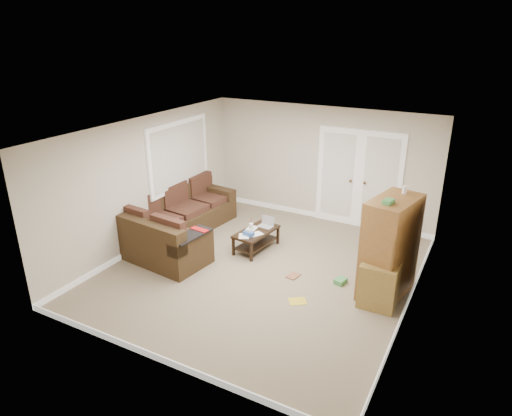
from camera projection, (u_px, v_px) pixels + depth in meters
The scene contains 17 objects.
floor at pixel (262, 270), 8.08m from camera, with size 5.50×5.50×0.00m, color gray.
ceiling at pixel (263, 130), 7.16m from camera, with size 5.00×5.50×0.02m, color white.
wall_left at pixel (147, 182), 8.72m from camera, with size 0.02×5.50×2.50m, color beige.
wall_right at pixel (418, 234), 6.52m from camera, with size 0.02×5.50×2.50m, color beige.
wall_back at pixel (321, 164), 9.87m from camera, with size 5.00×0.02×2.50m, color beige.
wall_front at pixel (155, 278), 5.37m from camera, with size 5.00×0.02×2.50m, color beige.
baseboards at pixel (262, 268), 8.06m from camera, with size 5.00×5.50×0.10m, color white, non-canonical shape.
french_doors at pixel (358, 180), 9.55m from camera, with size 1.80×0.05×2.13m.
window_left at pixel (179, 155), 9.41m from camera, with size 0.05×1.92×1.42m.
sectional_sofa at pixel (174, 226), 9.04m from camera, with size 1.99×3.03×0.88m.
coffee_table at pixel (257, 239), 8.77m from camera, with size 0.60×1.02×0.66m.
tv_armoire at pixel (390, 247), 7.08m from camera, with size 0.76×1.11×1.75m.
side_cabinet at pixel (380, 280), 6.94m from camera, with size 0.55×0.55×1.16m.
space_heater at pixel (410, 234), 9.13m from camera, with size 0.12×0.10×0.31m, color white.
floor_magazine at pixel (297, 301), 7.15m from camera, with size 0.27×0.21×0.01m, color gold.
floor_greenbox at pixel (341, 281), 7.65m from camera, with size 0.16×0.21×0.08m, color #3F8B46.
floor_book at pixel (289, 274), 7.92m from camera, with size 0.18×0.24×0.02m, color brown.
Camera 1 is at (3.27, -6.31, 4.00)m, focal length 32.00 mm.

